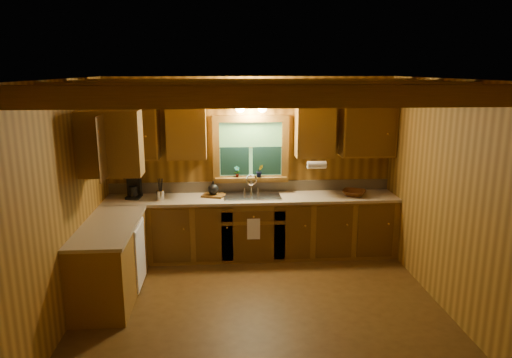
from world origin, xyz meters
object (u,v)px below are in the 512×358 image
Objects in this scene: coffee_maker at (134,186)px; sink at (252,199)px; wicker_basket at (354,193)px; cutting_board at (213,195)px.

sink is at bearing 3.12° from coffee_maker.
sink is 2.44× the size of wicker_basket.
wicker_basket is at bearing 3.16° from coffee_maker.
sink is at bearing 14.41° from cutting_board.
cutting_board is (1.14, -0.03, -0.16)m from coffee_maker.
coffee_maker is at bearing 177.34° from wicker_basket.
wicker_basket reaches higher than cutting_board.
cutting_board is at bearing 4.07° from coffee_maker.
wicker_basket is (3.18, -0.15, -0.13)m from coffee_maker.
coffee_maker is (-1.69, 0.08, 0.21)m from sink.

